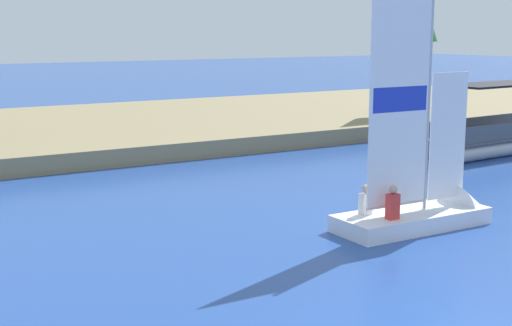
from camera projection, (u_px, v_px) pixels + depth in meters
shore_bank at (32, 133)px, 31.06m from camera, size 80.00×15.52×0.67m
shoreline_tree_midright at (417, 12)px, 34.82m from camera, size 2.04×2.04×6.49m
sailboat at (434, 205)px, 17.81m from camera, size 4.42×1.52×6.21m
pontoon_boat at (492, 136)px, 28.07m from camera, size 6.56×2.54×2.69m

